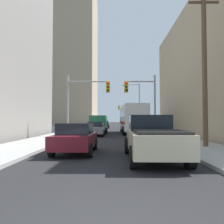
# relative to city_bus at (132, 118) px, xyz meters

# --- Properties ---
(sidewalk_left) EXTENTS (3.40, 160.00, 0.15)m
(sidewalk_left) POSITION_rel_city_bus_xyz_m (-7.77, 25.14, -1.85)
(sidewalk_left) COLOR #9E9E99
(sidewalk_left) RESTS_ON ground
(sidewalk_right) EXTENTS (3.40, 160.00, 0.15)m
(sidewalk_right) POSITION_rel_city_bus_xyz_m (2.77, 25.14, -1.85)
(sidewalk_right) COLOR #9E9E99
(sidewalk_right) RESTS_ON ground
(city_bus) EXTENTS (2.75, 11.55, 3.40)m
(city_bus) POSITION_rel_city_bus_xyz_m (0.00, 0.00, 0.00)
(city_bus) COLOR silver
(city_bus) RESTS_ON ground
(pickup_truck_beige) EXTENTS (2.20, 5.44, 1.90)m
(pickup_truck_beige) POSITION_rel_city_bus_xyz_m (-0.61, -18.31, -1.00)
(pickup_truck_beige) COLOR #C6B793
(pickup_truck_beige) RESTS_ON ground
(cargo_van_green) EXTENTS (2.16, 5.24, 2.26)m
(cargo_van_green) POSITION_rel_city_bus_xyz_m (-4.23, 1.35, -0.64)
(cargo_van_green) COLOR #195938
(cargo_van_green) RESTS_ON ground
(sedan_maroon) EXTENTS (1.95, 4.23, 1.52)m
(sedan_maroon) POSITION_rel_city_bus_xyz_m (-4.20, -16.52, -1.16)
(sedan_maroon) COLOR maroon
(sedan_maroon) RESTS_ON ground
(sedan_grey) EXTENTS (1.95, 4.20, 1.52)m
(sedan_grey) POSITION_rel_city_bus_xyz_m (-4.19, -4.17, -1.16)
(sedan_grey) COLOR slate
(sedan_grey) RESTS_ON ground
(sedan_silver) EXTENTS (1.95, 4.25, 1.52)m
(sedan_silver) POSITION_rel_city_bus_xyz_m (-4.40, 8.52, -1.16)
(sedan_silver) COLOR #B7BABF
(sedan_silver) RESTS_ON ground
(sedan_black) EXTENTS (1.95, 4.20, 1.52)m
(sedan_black) POSITION_rel_city_bus_xyz_m (-4.20, 19.07, -1.16)
(sedan_black) COLOR black
(sedan_black) RESTS_ON ground
(traffic_signal_near_left) EXTENTS (4.13, 0.44, 6.00)m
(traffic_signal_near_left) POSITION_rel_city_bus_xyz_m (-4.90, -6.61, 2.13)
(traffic_signal_near_left) COLOR gray
(traffic_signal_near_left) RESTS_ON ground
(traffic_signal_near_right) EXTENTS (3.02, 0.44, 6.00)m
(traffic_signal_near_right) POSITION_rel_city_bus_xyz_m (0.42, -6.61, 2.08)
(traffic_signal_near_right) COLOR gray
(traffic_signal_near_right) RESTS_ON ground
(traffic_signal_far_right) EXTENTS (2.91, 0.44, 6.00)m
(traffic_signal_far_right) POSITION_rel_city_bus_xyz_m (0.47, 28.42, 2.07)
(traffic_signal_far_right) COLOR gray
(traffic_signal_far_right) RESTS_ON ground
(utility_pole_right) EXTENTS (2.20, 0.28, 10.12)m
(utility_pole_right) POSITION_rel_city_bus_xyz_m (3.11, -14.78, 3.41)
(utility_pole_right) COLOR brown
(utility_pole_right) RESTS_ON ground
(street_lamp_right) EXTENTS (2.71, 0.32, 7.50)m
(street_lamp_right) POSITION_rel_city_bus_xyz_m (1.33, 7.11, 2.65)
(street_lamp_right) COLOR gray
(street_lamp_right) RESTS_ON ground
(building_left_far_tower) EXTENTS (21.98, 27.04, 57.40)m
(building_left_far_tower) POSITION_rel_city_bus_xyz_m (-21.11, 65.21, 26.77)
(building_left_far_tower) COLOR tan
(building_left_far_tower) RESTS_ON ground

